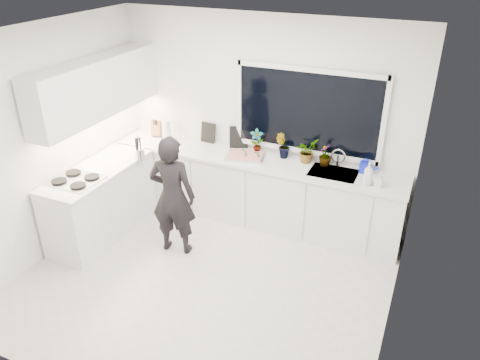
% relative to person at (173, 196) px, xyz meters
% --- Properties ---
extents(floor, '(4.00, 3.50, 0.02)m').
position_rel_person_xyz_m(floor, '(0.61, -0.39, -0.77)').
color(floor, beige).
rests_on(floor, ground).
extents(wall_back, '(4.00, 0.02, 2.70)m').
position_rel_person_xyz_m(wall_back, '(0.61, 1.37, 0.59)').
color(wall_back, white).
rests_on(wall_back, ground).
extents(wall_left, '(0.02, 3.50, 2.70)m').
position_rel_person_xyz_m(wall_left, '(-1.40, -0.39, 0.59)').
color(wall_left, white).
rests_on(wall_left, ground).
extents(wall_right, '(0.02, 3.50, 2.70)m').
position_rel_person_xyz_m(wall_right, '(2.62, -0.39, 0.59)').
color(wall_right, white).
rests_on(wall_right, ground).
extents(ceiling, '(4.00, 3.50, 0.02)m').
position_rel_person_xyz_m(ceiling, '(0.61, -0.39, 1.95)').
color(ceiling, white).
rests_on(ceiling, wall_back).
extents(window, '(1.80, 0.02, 1.00)m').
position_rel_person_xyz_m(window, '(1.21, 1.34, 0.79)').
color(window, black).
rests_on(window, wall_back).
extents(base_cabinets_back, '(3.92, 0.58, 0.88)m').
position_rel_person_xyz_m(base_cabinets_back, '(0.61, 1.06, -0.32)').
color(base_cabinets_back, white).
rests_on(base_cabinets_back, floor).
extents(base_cabinets_left, '(0.58, 1.60, 0.88)m').
position_rel_person_xyz_m(base_cabinets_left, '(-1.06, -0.04, -0.32)').
color(base_cabinets_left, white).
rests_on(base_cabinets_left, floor).
extents(countertop_back, '(3.94, 0.62, 0.04)m').
position_rel_person_xyz_m(countertop_back, '(0.61, 1.05, 0.14)').
color(countertop_back, silver).
rests_on(countertop_back, base_cabinets_back).
extents(countertop_left, '(0.62, 1.60, 0.04)m').
position_rel_person_xyz_m(countertop_left, '(-1.06, -0.04, 0.14)').
color(countertop_left, silver).
rests_on(countertop_left, base_cabinets_left).
extents(upper_cabinets, '(0.34, 2.10, 0.70)m').
position_rel_person_xyz_m(upper_cabinets, '(-1.18, 0.31, 1.09)').
color(upper_cabinets, white).
rests_on(upper_cabinets, wall_left).
extents(sink, '(0.58, 0.42, 0.14)m').
position_rel_person_xyz_m(sink, '(1.66, 1.06, 0.11)').
color(sink, silver).
rests_on(sink, countertop_back).
extents(faucet, '(0.03, 0.03, 0.22)m').
position_rel_person_xyz_m(faucet, '(1.66, 1.26, 0.27)').
color(faucet, silver).
rests_on(faucet, countertop_back).
extents(stovetop, '(0.56, 0.48, 0.03)m').
position_rel_person_xyz_m(stovetop, '(-1.08, -0.39, 0.18)').
color(stovetop, black).
rests_on(stovetop, countertop_left).
extents(person, '(0.61, 0.46, 1.52)m').
position_rel_person_xyz_m(person, '(0.00, 0.00, 0.00)').
color(person, black).
rests_on(person, floor).
extents(pizza_tray, '(0.56, 0.46, 0.03)m').
position_rel_person_xyz_m(pizza_tray, '(0.49, 1.03, 0.18)').
color(pizza_tray, '#B7B6BB').
rests_on(pizza_tray, countertop_back).
extents(pizza, '(0.51, 0.41, 0.01)m').
position_rel_person_xyz_m(pizza, '(0.49, 1.03, 0.19)').
color(pizza, red).
rests_on(pizza, pizza_tray).
extents(watering_can, '(0.17, 0.17, 0.13)m').
position_rel_person_xyz_m(watering_can, '(2.00, 1.22, 0.23)').
color(watering_can, '#1621D2').
rests_on(watering_can, countertop_back).
extents(paper_towel_roll, '(0.14, 0.14, 0.26)m').
position_rel_person_xyz_m(paper_towel_roll, '(-0.78, 1.16, 0.29)').
color(paper_towel_roll, silver).
rests_on(paper_towel_roll, countertop_back).
extents(knife_block, '(0.15, 0.13, 0.22)m').
position_rel_person_xyz_m(knife_block, '(-0.98, 1.20, 0.27)').
color(knife_block, olive).
rests_on(knife_block, countertop_back).
extents(utensil_crock, '(0.16, 0.16, 0.16)m').
position_rel_person_xyz_m(utensil_crock, '(-0.73, 0.41, 0.24)').
color(utensil_crock, silver).
rests_on(utensil_crock, countertop_left).
extents(picture_frame_large, '(0.22, 0.04, 0.28)m').
position_rel_person_xyz_m(picture_frame_large, '(-0.19, 1.30, 0.30)').
color(picture_frame_large, black).
rests_on(picture_frame_large, countertop_back).
extents(picture_frame_small, '(0.24, 0.11, 0.30)m').
position_rel_person_xyz_m(picture_frame_small, '(0.28, 1.30, 0.31)').
color(picture_frame_small, black).
rests_on(picture_frame_small, countertop_back).
extents(herb_plants, '(1.11, 0.32, 0.33)m').
position_rel_person_xyz_m(herb_plants, '(1.12, 1.22, 0.32)').
color(herb_plants, '#26662D').
rests_on(herb_plants, countertop_back).
extents(soap_bottles, '(0.25, 0.13, 0.28)m').
position_rel_person_xyz_m(soap_bottles, '(2.13, 0.91, 0.29)').
color(soap_bottles, '#D8BF66').
rests_on(soap_bottles, countertop_back).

